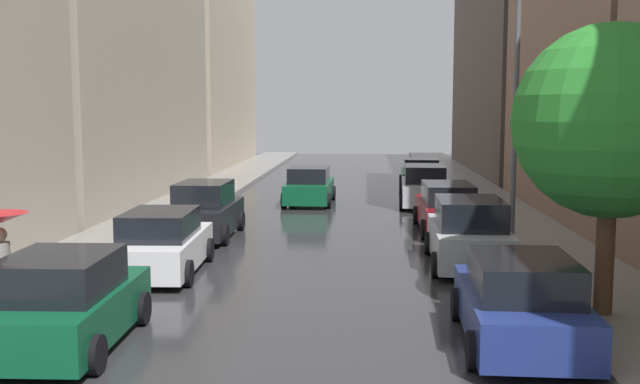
{
  "coord_description": "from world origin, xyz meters",
  "views": [
    {
      "loc": [
        1.27,
        -6.26,
        4.18
      ],
      "look_at": [
        -0.4,
        19.88,
        1.16
      ],
      "focal_mm": 41.41,
      "sensor_mm": 36.0,
      "label": 1
    }
  ],
  "objects_px": {
    "parked_car_right_fifth": "(421,175)",
    "parked_car_left_third": "(205,212)",
    "car_midroad": "(309,187)",
    "parked_car_left_second": "(162,244)",
    "parked_car_right_second": "(469,235)",
    "lamp_post_right": "(516,101)",
    "parked_car_right_third": "(447,209)",
    "street_tree_right": "(611,122)",
    "parked_car_right_nearest": "(521,303)",
    "parked_car_right_fourth": "(424,187)",
    "parked_car_left_nearest": "(64,304)"
  },
  "relations": [
    {
      "from": "parked_car_right_fifth",
      "to": "parked_car_left_third",
      "type": "bearing_deg",
      "value": 152.9
    },
    {
      "from": "parked_car_left_third",
      "to": "car_midroad",
      "type": "xyz_separation_m",
      "value": [
        2.69,
        8.48,
        -0.08
      ]
    },
    {
      "from": "parked_car_left_second",
      "to": "parked_car_right_second",
      "type": "height_order",
      "value": "parked_car_right_second"
    },
    {
      "from": "parked_car_right_fifth",
      "to": "lamp_post_right",
      "type": "bearing_deg",
      "value": -172.46
    },
    {
      "from": "parked_car_left_third",
      "to": "parked_car_right_third",
      "type": "height_order",
      "value": "parked_car_left_third"
    },
    {
      "from": "car_midroad",
      "to": "street_tree_right",
      "type": "height_order",
      "value": "street_tree_right"
    },
    {
      "from": "parked_car_right_nearest",
      "to": "lamp_post_right",
      "type": "height_order",
      "value": "lamp_post_right"
    },
    {
      "from": "parked_car_left_second",
      "to": "car_midroad",
      "type": "xyz_separation_m",
      "value": [
        2.65,
        13.68,
        0.0
      ]
    },
    {
      "from": "street_tree_right",
      "to": "parked_car_right_fourth",
      "type": "bearing_deg",
      "value": 97.4
    },
    {
      "from": "lamp_post_right",
      "to": "parked_car_right_third",
      "type": "bearing_deg",
      "value": 117.7
    },
    {
      "from": "parked_car_right_third",
      "to": "parked_car_right_fifth",
      "type": "bearing_deg",
      "value": -0.91
    },
    {
      "from": "parked_car_right_nearest",
      "to": "car_midroad",
      "type": "relative_size",
      "value": 0.99
    },
    {
      "from": "parked_car_right_nearest",
      "to": "parked_car_right_fifth",
      "type": "relative_size",
      "value": 0.97
    },
    {
      "from": "parked_car_left_nearest",
      "to": "parked_car_left_third",
      "type": "distance_m",
      "value": 10.99
    },
    {
      "from": "parked_car_right_nearest",
      "to": "lamp_post_right",
      "type": "xyz_separation_m",
      "value": [
        1.56,
        8.93,
        3.62
      ]
    },
    {
      "from": "parked_car_left_second",
      "to": "parked_car_right_third",
      "type": "relative_size",
      "value": 0.93
    },
    {
      "from": "parked_car_right_nearest",
      "to": "lamp_post_right",
      "type": "distance_m",
      "value": 9.76
    },
    {
      "from": "parked_car_right_nearest",
      "to": "parked_car_right_second",
      "type": "xyz_separation_m",
      "value": [
        -0.02,
        6.52,
        0.09
      ]
    },
    {
      "from": "parked_car_right_third",
      "to": "car_midroad",
      "type": "relative_size",
      "value": 1.09
    },
    {
      "from": "parked_car_left_third",
      "to": "parked_car_right_second",
      "type": "bearing_deg",
      "value": -115.51
    },
    {
      "from": "parked_car_right_second",
      "to": "street_tree_right",
      "type": "bearing_deg",
      "value": -157.26
    },
    {
      "from": "car_midroad",
      "to": "street_tree_right",
      "type": "xyz_separation_m",
      "value": [
        7.13,
        -17.21,
        3.14
      ]
    },
    {
      "from": "parked_car_right_second",
      "to": "parked_car_right_third",
      "type": "relative_size",
      "value": 0.94
    },
    {
      "from": "parked_car_left_second",
      "to": "parked_car_right_third",
      "type": "distance_m",
      "value": 10.39
    },
    {
      "from": "car_midroad",
      "to": "parked_car_right_fifth",
      "type": "bearing_deg",
      "value": -40.71
    },
    {
      "from": "car_midroad",
      "to": "parked_car_left_third",
      "type": "bearing_deg",
      "value": 163.54
    },
    {
      "from": "parked_car_right_third",
      "to": "parked_car_left_second",
      "type": "bearing_deg",
      "value": 130.16
    },
    {
      "from": "parked_car_right_fifth",
      "to": "lamp_post_right",
      "type": "height_order",
      "value": "lamp_post_right"
    },
    {
      "from": "parked_car_left_second",
      "to": "lamp_post_right",
      "type": "height_order",
      "value": "lamp_post_right"
    },
    {
      "from": "parked_car_left_nearest",
      "to": "parked_car_right_third",
      "type": "xyz_separation_m",
      "value": [
        7.95,
        12.6,
        -0.01
      ]
    },
    {
      "from": "parked_car_right_third",
      "to": "parked_car_right_fourth",
      "type": "xyz_separation_m",
      "value": [
        -0.25,
        6.6,
        0.04
      ]
    },
    {
      "from": "parked_car_left_nearest",
      "to": "parked_car_left_second",
      "type": "bearing_deg",
      "value": -2.66
    },
    {
      "from": "parked_car_left_nearest",
      "to": "parked_car_right_second",
      "type": "distance_m",
      "value": 10.71
    },
    {
      "from": "lamp_post_right",
      "to": "parked_car_right_second",
      "type": "bearing_deg",
      "value": -123.36
    },
    {
      "from": "parked_car_left_third",
      "to": "car_midroad",
      "type": "bearing_deg",
      "value": -17.33
    },
    {
      "from": "parked_car_right_nearest",
      "to": "parked_car_right_third",
      "type": "xyz_separation_m",
      "value": [
        -0.02,
        11.94,
        0.02
      ]
    },
    {
      "from": "parked_car_right_second",
      "to": "parked_car_right_fourth",
      "type": "xyz_separation_m",
      "value": [
        -0.25,
        12.02,
        -0.03
      ]
    },
    {
      "from": "parked_car_left_third",
      "to": "lamp_post_right",
      "type": "xyz_separation_m",
      "value": [
        9.46,
        -1.41,
        3.53
      ]
    },
    {
      "from": "parked_car_right_second",
      "to": "lamp_post_right",
      "type": "distance_m",
      "value": 4.56
    },
    {
      "from": "parked_car_right_second",
      "to": "street_tree_right",
      "type": "relative_size",
      "value": 0.79
    },
    {
      "from": "parked_car_right_fifth",
      "to": "parked_car_left_second",
      "type": "bearing_deg",
      "value": 159.88
    },
    {
      "from": "lamp_post_right",
      "to": "parked_car_right_fourth",
      "type": "bearing_deg",
      "value": 100.81
    },
    {
      "from": "parked_car_left_third",
      "to": "parked_car_right_nearest",
      "type": "height_order",
      "value": "parked_car_left_third"
    },
    {
      "from": "parked_car_left_third",
      "to": "parked_car_right_fourth",
      "type": "bearing_deg",
      "value": -42.61
    },
    {
      "from": "parked_car_left_second",
      "to": "street_tree_right",
      "type": "xyz_separation_m",
      "value": [
        9.79,
        -3.53,
        3.15
      ]
    },
    {
      "from": "parked_car_right_nearest",
      "to": "parked_car_right_second",
      "type": "relative_size",
      "value": 0.96
    },
    {
      "from": "parked_car_right_nearest",
      "to": "car_midroad",
      "type": "bearing_deg",
      "value": 16.96
    },
    {
      "from": "parked_car_left_second",
      "to": "parked_car_right_third",
      "type": "bearing_deg",
      "value": -51.41
    },
    {
      "from": "parked_car_right_fifth",
      "to": "car_midroad",
      "type": "distance_m",
      "value": 7.8
    },
    {
      "from": "parked_car_left_nearest",
      "to": "street_tree_right",
      "type": "distance_m",
      "value": 10.61
    }
  ]
}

